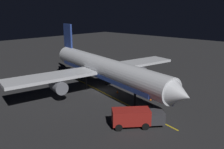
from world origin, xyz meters
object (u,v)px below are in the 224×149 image
(catering_truck, at_px, (136,79))
(traffic_cone_far, at_px, (118,117))
(traffic_cone_near_left, at_px, (117,92))
(traffic_cone_near_right, at_px, (166,101))
(traffic_cone_under_wing, at_px, (151,99))
(ground_crew_worker, at_px, (173,101))
(airliner, at_px, (102,68))
(baggage_truck, at_px, (136,117))

(catering_truck, height_order, traffic_cone_far, catering_truck)
(traffic_cone_near_left, height_order, traffic_cone_near_right, same)
(traffic_cone_near_right, bearing_deg, traffic_cone_under_wing, -68.23)
(ground_crew_worker, height_order, traffic_cone_far, ground_crew_worker)
(catering_truck, xyz_separation_m, traffic_cone_near_left, (6.25, 0.74, -0.94))
(traffic_cone_near_left, relative_size, traffic_cone_near_right, 1.00)
(airliner, relative_size, catering_truck, 5.93)
(airliner, height_order, catering_truck, airliner)
(airliner, bearing_deg, catering_truck, 161.46)
(ground_crew_worker, relative_size, traffic_cone_near_left, 3.16)
(baggage_truck, relative_size, traffic_cone_near_right, 11.35)
(traffic_cone_near_left, distance_m, traffic_cone_near_right, 8.84)
(traffic_cone_near_left, bearing_deg, catering_truck, -173.24)
(ground_crew_worker, height_order, traffic_cone_near_right, ground_crew_worker)
(traffic_cone_far, bearing_deg, baggage_truck, 88.29)
(airliner, distance_m, catering_truck, 7.98)
(ground_crew_worker, relative_size, traffic_cone_far, 3.16)
(airliner, relative_size, ground_crew_worker, 21.73)
(catering_truck, relative_size, traffic_cone_near_right, 11.59)
(baggage_truck, bearing_deg, traffic_cone_near_right, -171.59)
(catering_truck, height_order, traffic_cone_near_right, catering_truck)
(traffic_cone_near_left, relative_size, traffic_cone_far, 1.00)
(catering_truck, distance_m, ground_crew_worker, 11.96)
(catering_truck, distance_m, traffic_cone_near_left, 6.37)
(catering_truck, bearing_deg, traffic_cone_under_wing, 53.86)
(catering_truck, distance_m, traffic_cone_near_right, 10.32)
(catering_truck, distance_m, traffic_cone_under_wing, 8.81)
(traffic_cone_near_left, height_order, traffic_cone_far, same)
(traffic_cone_near_right, relative_size, traffic_cone_far, 1.00)
(airliner, relative_size, traffic_cone_near_right, 68.74)
(ground_crew_worker, xyz_separation_m, traffic_cone_under_wing, (0.35, -3.87, -0.64))
(traffic_cone_near_left, bearing_deg, traffic_cone_near_right, 103.05)
(baggage_truck, distance_m, traffic_cone_far, 3.27)
(traffic_cone_under_wing, bearing_deg, catering_truck, -126.14)
(airliner, distance_m, traffic_cone_near_left, 5.06)
(ground_crew_worker, distance_m, traffic_cone_near_right, 1.81)
(airliner, relative_size, baggage_truck, 6.05)
(traffic_cone_near_right, bearing_deg, catering_truck, -114.49)
(baggage_truck, relative_size, traffic_cone_far, 11.35)
(airliner, bearing_deg, baggage_truck, 62.43)
(traffic_cone_near_right, bearing_deg, traffic_cone_far, -10.14)
(traffic_cone_near_left, bearing_deg, ground_crew_worker, 97.99)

